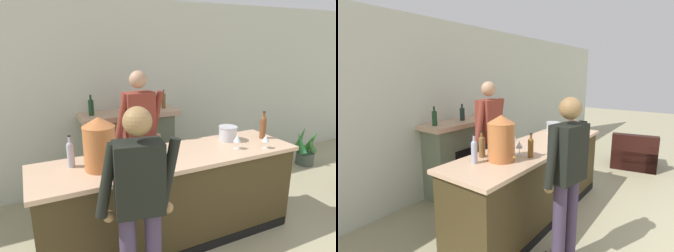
# 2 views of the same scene
# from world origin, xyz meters

# --- Properties ---
(wall_back_panel) EXTENTS (12.00, 0.07, 2.75)m
(wall_back_panel) POSITION_xyz_m (0.00, 3.92, 1.38)
(wall_back_panel) COLOR beige
(wall_back_panel) RESTS_ON ground_plane
(bar_counter) EXTENTS (2.85, 0.77, 1.01)m
(bar_counter) POSITION_xyz_m (-0.23, 2.27, 0.51)
(bar_counter) COLOR #3B2F18
(bar_counter) RESTS_ON ground_plane
(fireplace_stone) EXTENTS (1.42, 0.52, 1.48)m
(fireplace_stone) POSITION_xyz_m (-0.22, 3.66, 0.61)
(fireplace_stone) COLOR slate
(fireplace_stone) RESTS_ON ground_plane
(armchair_black) EXTENTS (0.92, 0.97, 0.74)m
(armchair_black) POSITION_xyz_m (2.71, 1.60, 0.26)
(armchair_black) COLOR black
(armchair_black) RESTS_ON ground_plane
(potted_plant_corner) EXTENTS (0.40, 0.39, 0.68)m
(potted_plant_corner) POSITION_xyz_m (2.93, 3.16, 0.27)
(potted_plant_corner) COLOR #425146
(potted_plant_corner) RESTS_ON ground_plane
(person_customer) EXTENTS (0.65, 0.35, 1.73)m
(person_customer) POSITION_xyz_m (-0.87, 1.54, 0.96)
(person_customer) COLOR #3E334B
(person_customer) RESTS_ON ground_plane
(person_bartender) EXTENTS (0.66, 0.32, 1.83)m
(person_bartender) POSITION_xyz_m (-0.32, 2.98, 1.02)
(person_bartender) COLOR #393A41
(person_bartender) RESTS_ON ground_plane
(copper_dispenser) EXTENTS (0.30, 0.34, 0.50)m
(copper_dispenser) POSITION_xyz_m (-0.98, 2.25, 1.26)
(copper_dispenser) COLOR #BD6B37
(copper_dispenser) RESTS_ON bar_counter
(ice_bucket_steel) EXTENTS (0.22, 0.22, 0.17)m
(ice_bucket_steel) POSITION_xyz_m (0.60, 2.43, 1.09)
(ice_bucket_steel) COLOR silver
(ice_bucket_steel) RESTS_ON bar_counter
(wine_bottle_burgundy_dark) EXTENTS (0.07, 0.07, 0.31)m
(wine_bottle_burgundy_dark) POSITION_xyz_m (-1.22, 2.42, 1.15)
(wine_bottle_burgundy_dark) COLOR #A4A7BE
(wine_bottle_burgundy_dark) RESTS_ON bar_counter
(wine_bottle_rose_blush) EXTENTS (0.08, 0.08, 0.30)m
(wine_bottle_rose_blush) POSITION_xyz_m (-1.02, 2.50, 1.14)
(wine_bottle_rose_blush) COLOR brown
(wine_bottle_rose_blush) RESTS_ON bar_counter
(wine_bottle_merlot_tall) EXTENTS (0.06, 0.06, 0.28)m
(wine_bottle_merlot_tall) POSITION_xyz_m (-0.69, 2.06, 1.13)
(wine_bottle_merlot_tall) COLOR brown
(wine_bottle_merlot_tall) RESTS_ON bar_counter
(wine_bottle_riesling_slim) EXTENTS (0.07, 0.07, 0.34)m
(wine_bottle_riesling_slim) POSITION_xyz_m (1.04, 2.31, 1.16)
(wine_bottle_riesling_slim) COLOR brown
(wine_bottle_riesling_slim) RESTS_ON bar_counter
(wine_glass_front_right) EXTENTS (0.09, 0.09, 0.16)m
(wine_glass_front_right) POSITION_xyz_m (0.51, 2.14, 1.12)
(wine_glass_front_right) COLOR silver
(wine_glass_front_right) RESTS_ON bar_counter
(wine_glass_by_dispenser) EXTENTS (0.08, 0.08, 0.18)m
(wine_glass_by_dispenser) POSITION_xyz_m (-0.48, 2.43, 1.13)
(wine_glass_by_dispenser) COLOR silver
(wine_glass_by_dispenser) RESTS_ON bar_counter
(wine_glass_back_row) EXTENTS (0.08, 0.08, 0.15)m
(wine_glass_back_row) POSITION_xyz_m (0.81, 2.02, 1.12)
(wine_glass_back_row) COLOR silver
(wine_glass_back_row) RESTS_ON bar_counter
(wine_glass_front_left) EXTENTS (0.08, 0.08, 0.17)m
(wine_glass_front_left) POSITION_xyz_m (-0.70, 2.20, 1.13)
(wine_glass_front_left) COLOR silver
(wine_glass_front_left) RESTS_ON bar_counter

